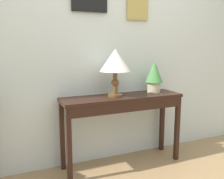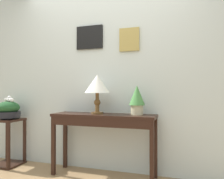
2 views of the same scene
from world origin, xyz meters
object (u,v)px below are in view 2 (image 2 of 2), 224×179
object	(u,v)px
pedestal_stand_left	(8,142)
planter_bowl_wide	(8,110)
potted_plant_on_console	(137,99)
console_table	(103,124)
table_lamp	(97,85)

from	to	relation	value
pedestal_stand_left	planter_bowl_wide	distance (m)	0.46
pedestal_stand_left	planter_bowl_wide	world-z (taller)	planter_bowl_wide
pedestal_stand_left	potted_plant_on_console	bearing A→B (deg)	2.19
pedestal_stand_left	console_table	bearing A→B (deg)	0.38
table_lamp	pedestal_stand_left	size ratio (longest dim) A/B	0.74
console_table	table_lamp	size ratio (longest dim) A/B	2.66
console_table	pedestal_stand_left	world-z (taller)	console_table
console_table	pedestal_stand_left	bearing A→B (deg)	-179.62
planter_bowl_wide	console_table	bearing A→B (deg)	0.35
console_table	pedestal_stand_left	distance (m)	1.48
table_lamp	planter_bowl_wide	xyz separation A→B (m)	(-1.36, -0.03, -0.34)
table_lamp	planter_bowl_wide	distance (m)	1.41
console_table	planter_bowl_wide	world-z (taller)	planter_bowl_wide
table_lamp	pedestal_stand_left	distance (m)	1.58
table_lamp	console_table	bearing A→B (deg)	-15.28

